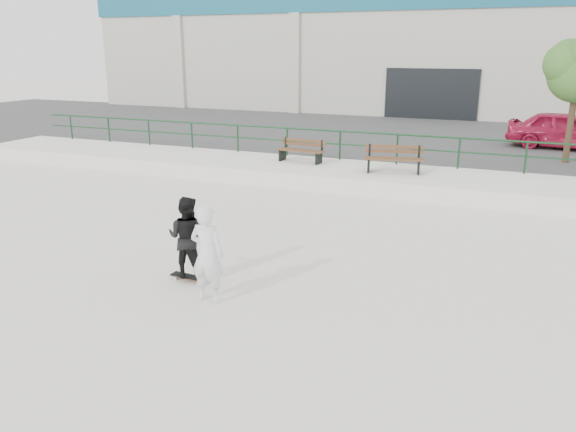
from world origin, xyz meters
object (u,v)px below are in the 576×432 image
at_px(bench_right, 394,159).
at_px(standing_skater, 187,237).
at_px(bench_left, 301,151).
at_px(skateboard, 189,277).
at_px(red_car, 565,130).
at_px(seated_skater, 208,254).

xyz_separation_m(bench_right, standing_skater, (-1.94, -8.85, -0.04)).
distance_m(bench_left, skateboard, 9.46).
bearing_deg(red_car, standing_skater, 162.48).
distance_m(bench_left, seated_skater, 10.17).
bearing_deg(skateboard, bench_left, 102.35).
xyz_separation_m(bench_left, seated_skater, (2.16, -9.94, -0.01)).
bearing_deg(bench_right, red_car, 40.96).
distance_m(red_car, standing_skater, 17.23).
height_order(bench_right, seated_skater, seated_skater).
relative_size(bench_right, standing_skater, 1.22).
bearing_deg(skateboard, seated_skater, -33.61).
bearing_deg(bench_left, seated_skater, -72.47).
height_order(bench_right, skateboard, bench_right).
bearing_deg(red_car, seated_skater, 165.69).
relative_size(standing_skater, seated_skater, 0.90).
height_order(standing_skater, seated_skater, seated_skater).
relative_size(bench_left, seated_skater, 0.98).
xyz_separation_m(bench_left, skateboard, (1.36, -9.33, -0.81)).
height_order(bench_right, standing_skater, standing_skater).
bearing_deg(bench_left, standing_skater, -76.41).
xyz_separation_m(red_car, standing_skater, (-7.10, -15.69, -0.34)).
height_order(red_car, skateboard, red_car).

